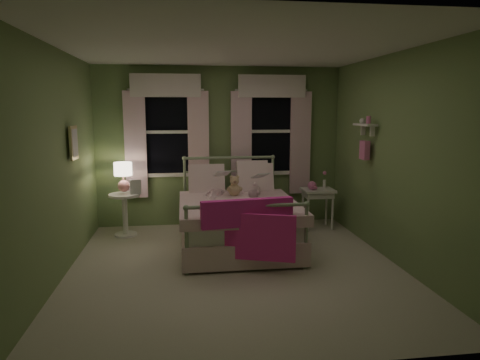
{
  "coord_description": "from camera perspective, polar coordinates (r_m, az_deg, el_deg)",
  "views": [
    {
      "loc": [
        -0.61,
        -4.94,
        1.91
      ],
      "look_at": [
        0.13,
        0.51,
        1.0
      ],
      "focal_mm": 32.0,
      "sensor_mm": 36.0,
      "label": 1
    }
  ],
  "objects": [
    {
      "name": "child_right",
      "position": [
        6.37,
        1.57,
        0.44
      ],
      "size": [
        0.37,
        0.3,
        0.69
      ],
      "primitive_type": "imported",
      "rotation": [
        0.0,
        0.0,
        3.01
      ],
      "color": "#F7D1DD",
      "rests_on": "bed"
    },
    {
      "name": "pink_toy",
      "position": [
        6.91,
        9.6,
        -0.75
      ],
      "size": [
        0.14,
        0.19,
        0.14
      ],
      "color": "pink",
      "rests_on": "nightstand_right"
    },
    {
      "name": "pink_throw",
      "position": [
        4.99,
        1.05,
        -5.68
      ],
      "size": [
        1.1,
        0.39,
        0.71
      ],
      "color": "#E92DA2",
      "rests_on": "bed"
    },
    {
      "name": "nightstand_left",
      "position": [
        6.73,
        -15.12,
        -3.72
      ],
      "size": [
        0.46,
        0.46,
        0.65
      ],
      "color": "white",
      "rests_on": "ground"
    },
    {
      "name": "book_nightstand",
      "position": [
        6.59,
        -14.43,
        -1.84
      ],
      "size": [
        0.18,
        0.23,
        0.02
      ],
      "primitive_type": "imported",
      "rotation": [
        0.0,
        0.0,
        0.07
      ],
      "color": "beige",
      "rests_on": "nightstand_left"
    },
    {
      "name": "window_left",
      "position": [
        6.98,
        -9.73,
        6.91
      ],
      "size": [
        1.34,
        0.13,
        1.96
      ],
      "color": "black",
      "rests_on": "room_shell"
    },
    {
      "name": "teddy_bear",
      "position": [
        6.2,
        -0.76,
        -0.98
      ],
      "size": [
        0.23,
        0.19,
        0.31
      ],
      "color": "tan",
      "rests_on": "bed"
    },
    {
      "name": "nightstand_right",
      "position": [
        6.97,
        10.34,
        -2.0
      ],
      "size": [
        0.5,
        0.4,
        0.64
      ],
      "color": "white",
      "rests_on": "ground"
    },
    {
      "name": "room_shell",
      "position": [
        5.01,
        -0.64,
        2.42
      ],
      "size": [
        4.2,
        4.2,
        4.2
      ],
      "color": "beige",
      "rests_on": "ground"
    },
    {
      "name": "table_lamp",
      "position": [
        6.64,
        -15.31,
        0.79
      ],
      "size": [
        0.27,
        0.27,
        0.45
      ],
      "color": "pink",
      "rests_on": "nightstand_left"
    },
    {
      "name": "framed_picture",
      "position": [
        5.71,
        -21.28,
        4.65
      ],
      "size": [
        0.03,
        0.32,
        0.42
      ],
      "color": "beige",
      "rests_on": "room_shell"
    },
    {
      "name": "book_left",
      "position": [
        6.05,
        -3.29,
        0.39
      ],
      "size": [
        0.21,
        0.14,
        0.26
      ],
      "primitive_type": "imported",
      "rotation": [
        1.22,
        0.0,
        0.14
      ],
      "color": "beige",
      "rests_on": "child_left"
    },
    {
      "name": "bed",
      "position": [
        6.03,
        -0.38,
        -5.34
      ],
      "size": [
        1.58,
        2.04,
        1.18
      ],
      "color": "white",
      "rests_on": "ground"
    },
    {
      "name": "child_left",
      "position": [
        6.3,
        -3.46,
        0.81
      ],
      "size": [
        0.33,
        0.25,
        0.8
      ],
      "primitive_type": "imported",
      "rotation": [
        0.0,
        0.0,
        2.93
      ],
      "color": "#F7D1DD",
      "rests_on": "bed"
    },
    {
      "name": "window_right",
      "position": [
        7.13,
        4.17,
        7.07
      ],
      "size": [
        1.34,
        0.13,
        1.96
      ],
      "color": "black",
      "rests_on": "room_shell"
    },
    {
      "name": "bud_vase",
      "position": [
        7.01,
        11.2,
        0.03
      ],
      "size": [
        0.06,
        0.06,
        0.28
      ],
      "color": "white",
      "rests_on": "nightstand_right"
    },
    {
      "name": "book_right",
      "position": [
        6.13,
        1.94,
        0.11
      ],
      "size": [
        0.22,
        0.16,
        0.26
      ],
      "primitive_type": "imported",
      "rotation": [
        1.22,
        0.0,
        0.28
      ],
      "color": "beige",
      "rests_on": "child_right"
    },
    {
      "name": "wall_shelf",
      "position": [
        6.18,
        16.32,
        5.45
      ],
      "size": [
        0.15,
        0.5,
        0.6
      ],
      "color": "white",
      "rests_on": "room_shell"
    }
  ]
}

